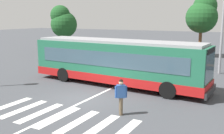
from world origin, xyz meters
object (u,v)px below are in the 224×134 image
parked_car_charcoal (136,50)px  parked_car_red (184,53)px  pedestrian_crossing_street (121,95)px  background_tree_right (203,14)px  background_tree_left (63,22)px  parked_car_blue (158,51)px  city_transit_bus (116,62)px

parked_car_charcoal → parked_car_red: size_ratio=1.00×
pedestrian_crossing_street → background_tree_right: background_tree_right is taller
background_tree_left → background_tree_right: background_tree_right is taller
parked_car_blue → parked_car_charcoal: bearing=-179.5°
background_tree_left → background_tree_right: size_ratio=0.85×
city_transit_bus → parked_car_red: (1.37, 13.25, -0.82)m
background_tree_left → background_tree_right: 17.06m
parked_car_blue → background_tree_left: 12.75m
parked_car_blue → parked_car_red: bearing=3.4°
pedestrian_crossing_street → parked_car_blue: pedestrian_crossing_street is taller
parked_car_blue → city_transit_bus: bearing=-83.1°
parked_car_red → parked_car_charcoal: bearing=-178.0°
city_transit_bus → parked_car_charcoal: bearing=108.2°
parked_car_charcoal → parked_car_red: bearing=2.0°
parked_car_red → background_tree_right: 5.25m
pedestrian_crossing_street → parked_car_blue: (-4.47, 17.95, -0.20)m
parked_car_charcoal → background_tree_right: size_ratio=0.64×
parked_car_red → background_tree_left: (-15.14, -2.00, 3.25)m
parked_car_charcoal → background_tree_right: bearing=25.2°
parked_car_red → background_tree_left: background_tree_left is taller
background_tree_left → parked_car_red: bearing=7.5°
parked_car_charcoal → parked_car_red: same height
background_tree_right → city_transit_bus: bearing=-98.8°
parked_car_charcoal → parked_car_red: 5.66m
background_tree_right → parked_car_charcoal: bearing=-154.8°
parked_car_charcoal → background_tree_right: (6.80, 3.20, 4.16)m
parked_car_charcoal → background_tree_left: 10.19m
parked_car_blue → background_tree_left: bearing=-171.5°
parked_car_charcoal → parked_car_blue: bearing=0.5°
city_transit_bus → background_tree_left: size_ratio=2.04×
parked_car_blue → parked_car_red: size_ratio=0.99×
background_tree_left → city_transit_bus: bearing=-39.2°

